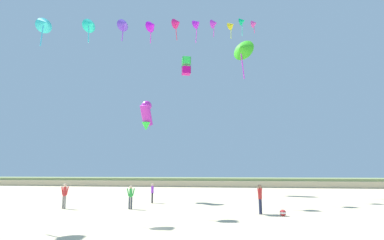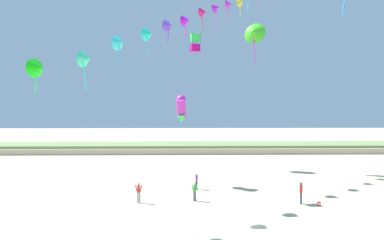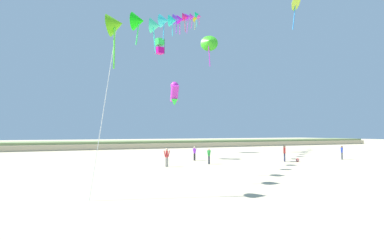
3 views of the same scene
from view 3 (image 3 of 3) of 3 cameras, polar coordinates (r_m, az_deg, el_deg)
The scene contains 13 objects.
ground_plane at distance 26.17m, azimuth 14.21°, elevation -9.14°, with size 240.00×240.00×0.00m, color beige.
dune_ridge at distance 62.71m, azimuth -9.27°, elevation -4.56°, with size 120.00×10.48×1.42m.
person_near_left at distance 38.62m, azimuth 26.64°, elevation -5.40°, with size 0.55×0.23×1.57m.
person_near_right at distance 33.56m, azimuth 17.20°, elevation -5.89°, with size 0.35×0.58×1.73m.
person_mid_center at distance 27.32m, azimuth -4.83°, elevation -6.86°, with size 0.59×0.23×1.69m.
person_far_left at distance 33.40m, azimuth 0.49°, elevation -6.19°, with size 0.27×0.53×1.55m.
person_far_right at distance 29.60m, azimuth 3.25°, elevation -6.65°, with size 0.53×0.29×1.57m.
kite_banner_string at distance 37.34m, azimuth -1.97°, elevation 18.75°, with size 22.98×36.10×25.32m.
large_kite_low_lead at distance 35.33m, azimuth -3.35°, elevation 5.25°, with size 1.17×1.77×2.80m.
large_kite_mid_trail at distance 48.94m, azimuth 3.29°, elevation 14.63°, with size 3.14×2.64×5.33m.
large_kite_high_solo at distance 48.11m, azimuth -6.20°, elevation 13.77°, with size 1.38×1.38×2.32m.
large_kite_outer_drift at distance 43.24m, azimuth 18.84°, elevation 20.40°, with size 2.33×2.08×4.57m.
beach_ball at distance 33.97m, azimuth 19.46°, elevation -7.20°, with size 0.36×0.36×0.36m.
Camera 3 is at (-16.09, -20.41, 3.10)m, focal length 28.00 mm.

